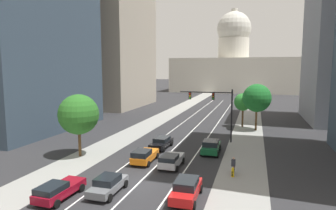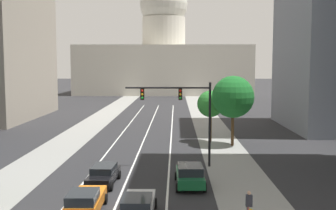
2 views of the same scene
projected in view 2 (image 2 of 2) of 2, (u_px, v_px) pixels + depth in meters
ground_plane at (150, 127)px, 57.92m from camera, size 400.00×400.00×0.00m
sidewalk_left at (81, 132)px, 53.11m from camera, size 4.59×130.00×0.01m
sidewalk_right at (214, 132)px, 52.78m from camera, size 4.59×130.00×0.01m
lane_stripe_left at (111, 148)px, 43.05m from camera, size 0.16×90.00×0.01m
lane_stripe_center at (141, 148)px, 42.99m from camera, size 0.16×90.00×0.01m
lane_stripe_right at (170, 148)px, 42.93m from camera, size 0.16×90.00×0.01m
capitol_building at (164, 59)px, 124.12m from camera, size 50.78×23.50×34.88m
car_orange at (86, 201)px, 23.92m from camera, size 2.05×4.41×1.54m
car_silver at (138, 205)px, 23.29m from camera, size 1.96×4.03×1.45m
car_black at (104, 174)px, 29.90m from camera, size 2.09×4.61×1.38m
car_green at (190, 175)px, 29.36m from camera, size 2.20×4.44×1.60m
traffic_signal_mast at (184, 106)px, 34.76m from camera, size 7.26×0.39×7.21m
cyclist at (249, 206)px, 22.79m from camera, size 0.38×1.70×1.72m
street_tree_mid_right at (210, 104)px, 46.10m from camera, size 2.99×2.99×5.81m
street_tree_near_right at (233, 97)px, 43.78m from camera, size 4.51×4.51×7.53m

